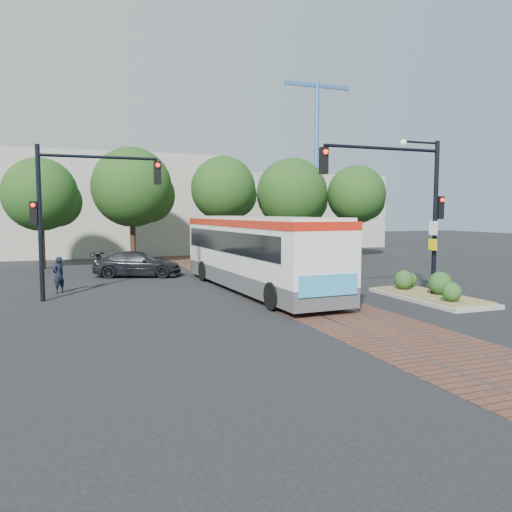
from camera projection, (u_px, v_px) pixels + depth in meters
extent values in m
plane|color=black|center=(310.00, 303.00, 18.93)|extent=(120.00, 120.00, 0.00)
cube|color=brown|center=(270.00, 288.00, 22.66)|extent=(3.60, 40.00, 0.01)
cube|color=slate|center=(254.00, 289.00, 22.39)|extent=(0.06, 40.00, 0.01)
cube|color=slate|center=(285.00, 287.00, 22.92)|extent=(0.06, 40.00, 0.01)
cylinder|color=#382314|center=(42.00, 246.00, 30.18)|extent=(0.36, 0.36, 2.86)
sphere|color=#1B4014|center=(40.00, 194.00, 29.91)|extent=(4.40, 4.40, 4.40)
cylinder|color=#382314|center=(133.00, 241.00, 32.86)|extent=(0.36, 0.36, 3.12)
sphere|color=#1B4014|center=(132.00, 187.00, 32.55)|extent=(5.20, 5.20, 5.20)
cylinder|color=#382314|center=(224.00, 238.00, 34.22)|extent=(0.36, 0.36, 3.39)
sphere|color=#1B4014|center=(223.00, 189.00, 33.93)|extent=(4.40, 4.40, 4.40)
cylinder|color=#382314|center=(291.00, 239.00, 36.93)|extent=(0.36, 0.36, 2.86)
sphere|color=#1B4014|center=(292.00, 194.00, 36.64)|extent=(5.20, 5.20, 5.20)
cylinder|color=#382314|center=(356.00, 237.00, 37.94)|extent=(0.36, 0.36, 3.12)
sphere|color=#1B4014|center=(356.00, 195.00, 37.66)|extent=(4.40, 4.40, 4.40)
cube|color=#ADA899|center=(73.00, 206.00, 41.84)|extent=(22.00, 12.00, 8.00)
cube|color=#ADA899|center=(282.00, 212.00, 50.81)|extent=(18.00, 10.00, 7.00)
cylinder|color=#3F72B2|center=(316.00, 163.00, 56.18)|extent=(0.50, 0.50, 18.00)
cube|color=#3F72B2|center=(317.00, 86.00, 55.44)|extent=(8.00, 0.40, 0.40)
cube|color=#454547|center=(256.00, 278.00, 21.86)|extent=(3.00, 12.19, 0.71)
cube|color=white|center=(256.00, 248.00, 21.75)|extent=(3.02, 12.19, 1.92)
cube|color=black|center=(253.00, 241.00, 22.00)|extent=(3.03, 10.99, 0.91)
cube|color=red|center=(256.00, 223.00, 21.65)|extent=(3.06, 12.19, 0.30)
cube|color=white|center=(256.00, 218.00, 21.64)|extent=(2.92, 11.79, 0.14)
cube|color=black|center=(326.00, 248.00, 16.31)|extent=(1.62, 0.19, 0.91)
cube|color=#3397CD|center=(329.00, 285.00, 16.26)|extent=(2.22, 0.15, 0.71)
cube|color=orange|center=(293.00, 263.00, 21.39)|extent=(0.24, 4.54, 1.11)
cylinder|color=black|center=(274.00, 296.00, 17.44)|extent=(0.39, 1.02, 1.01)
cylinder|color=black|center=(331.00, 292.00, 18.35)|extent=(0.39, 1.02, 1.01)
cylinder|color=black|center=(205.00, 271.00, 24.93)|extent=(0.39, 1.02, 1.01)
cylinder|color=black|center=(248.00, 269.00, 25.83)|extent=(0.39, 1.02, 1.01)
cube|color=gray|center=(430.00, 297.00, 19.69)|extent=(2.20, 5.20, 0.15)
cube|color=olive|center=(430.00, 295.00, 19.68)|extent=(1.90, 4.80, 0.08)
sphere|color=#1E4719|center=(452.00, 291.00, 18.02)|extent=(0.70, 0.70, 0.70)
sphere|color=#1E4719|center=(440.00, 283.00, 19.56)|extent=(0.90, 0.90, 0.90)
sphere|color=#1E4719|center=(404.00, 279.00, 20.88)|extent=(0.80, 0.80, 0.80)
sphere|color=#1E4719|center=(410.00, 279.00, 21.60)|extent=(0.60, 0.60, 0.60)
cylinder|color=black|center=(435.00, 218.00, 19.71)|extent=(0.18, 0.18, 6.00)
cylinder|color=black|center=(383.00, 148.00, 18.60)|extent=(5.00, 0.12, 0.12)
cube|color=black|center=(324.00, 161.00, 17.77)|extent=(0.28, 0.22, 0.95)
sphere|color=#FF190C|center=(326.00, 152.00, 17.61)|extent=(0.18, 0.18, 0.18)
cube|color=black|center=(440.00, 208.00, 19.75)|extent=(0.26, 0.20, 0.90)
sphere|color=#FF190C|center=(442.00, 200.00, 19.61)|extent=(0.16, 0.16, 0.16)
cube|color=white|center=(433.00, 228.00, 19.57)|extent=(0.04, 0.45, 0.55)
cube|color=yellow|center=(433.00, 245.00, 19.63)|extent=(0.04, 0.45, 0.45)
cylinder|color=black|center=(421.00, 142.00, 19.17)|extent=(1.60, 0.08, 0.08)
sphere|color=silver|center=(403.00, 143.00, 18.90)|extent=(0.24, 0.24, 0.24)
cylinder|color=black|center=(40.00, 224.00, 19.04)|extent=(0.18, 0.18, 6.00)
cylinder|color=black|center=(100.00, 157.00, 19.61)|extent=(4.50, 0.12, 0.12)
cube|color=black|center=(157.00, 173.00, 20.45)|extent=(0.28, 0.22, 0.95)
sphere|color=#FF190C|center=(158.00, 165.00, 20.30)|extent=(0.18, 0.18, 0.18)
cube|color=black|center=(33.00, 213.00, 18.93)|extent=(0.26, 0.20, 0.90)
sphere|color=#FF190C|center=(33.00, 205.00, 18.78)|extent=(0.16, 0.16, 0.16)
imported|color=black|center=(59.00, 275.00, 21.19)|extent=(0.67, 0.66, 1.56)
imported|color=black|center=(138.00, 264.00, 26.70)|extent=(5.00, 3.29, 1.35)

